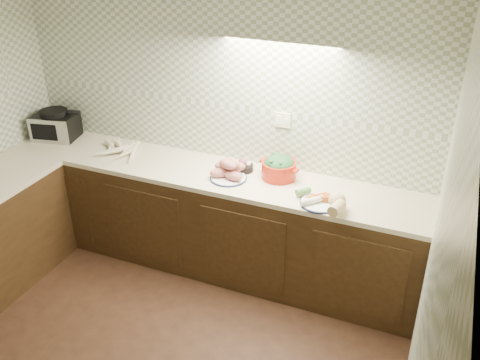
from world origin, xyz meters
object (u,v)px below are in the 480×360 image
at_px(sweet_potato_plate, 229,170).
at_px(veg_plate, 327,200).
at_px(onion_bowl, 244,166).
at_px(dutch_oven, 279,167).
at_px(parsnip_pile, 123,151).
at_px(toaster_oven, 56,125).

relative_size(sweet_potato_plate, veg_plate, 0.67).
xyz_separation_m(onion_bowl, veg_plate, (0.77, -0.29, 0.01)).
bearing_deg(veg_plate, dutch_oven, 148.47).
bearing_deg(onion_bowl, dutch_oven, -1.31).
distance_m(parsnip_pile, dutch_oven, 1.38).
height_order(sweet_potato_plate, dutch_oven, dutch_oven).
bearing_deg(sweet_potato_plate, parsnip_pile, 177.50).
height_order(sweet_potato_plate, veg_plate, sweet_potato_plate).
distance_m(parsnip_pile, onion_bowl, 1.09).
xyz_separation_m(toaster_oven, veg_plate, (2.62, -0.25, -0.08)).
bearing_deg(sweet_potato_plate, dutch_oven, 24.29).
xyz_separation_m(parsnip_pile, sweet_potato_plate, (1.02, -0.04, 0.04)).
distance_m(onion_bowl, dutch_oven, 0.30).
distance_m(toaster_oven, dutch_oven, 2.15).
distance_m(toaster_oven, veg_plate, 2.63).
bearing_deg(parsnip_pile, veg_plate, -5.24).
xyz_separation_m(onion_bowl, dutch_oven, (0.30, -0.01, 0.05)).
bearing_deg(onion_bowl, sweet_potato_plate, -109.98).
distance_m(toaster_oven, sweet_potato_plate, 1.80).
height_order(sweet_potato_plate, onion_bowl, sweet_potato_plate).
bearing_deg(toaster_oven, sweet_potato_plate, -16.10).
bearing_deg(parsnip_pile, onion_bowl, 6.57).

